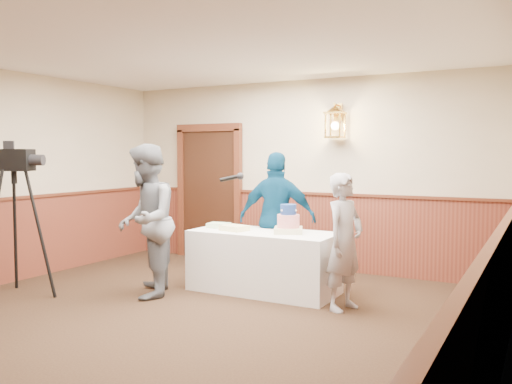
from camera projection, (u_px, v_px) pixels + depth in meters
ground at (153, 333)px, 5.15m from camera, size 7.00×7.00×0.00m
room_shell at (175, 172)px, 5.46m from camera, size 6.02×7.02×2.81m
display_table at (264, 261)px, 6.69m from camera, size 1.80×0.80×0.75m
tiered_cake at (288, 222)px, 6.53m from camera, size 0.44×0.44×0.35m
sheet_cake_yellow at (234, 228)px, 6.74m from camera, size 0.36×0.30×0.07m
sheet_cake_green at (219, 225)px, 7.01m from camera, size 0.28×0.24×0.06m
interviewer at (146, 221)px, 6.43m from camera, size 1.60×1.12×1.82m
baker at (344, 242)px, 5.89m from camera, size 0.49×0.62×1.50m
assistant_p at (277, 218)px, 7.05m from camera, size 1.08×0.63×1.73m
tv_camera_rig at (16, 231)px, 6.42m from camera, size 0.68×0.64×1.76m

